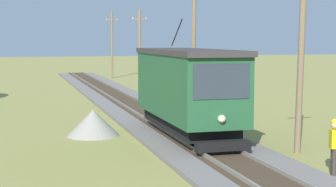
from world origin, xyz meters
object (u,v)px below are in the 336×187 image
object	(u,v)px
utility_pole_near_tram	(302,42)
utility_pole_far	(139,48)
gravel_pile	(93,123)
track_worker	(334,144)
utility_pole_distant	(112,44)
utility_pole_mid	(194,46)
red_tram	(188,88)

from	to	relation	value
utility_pole_near_tram	utility_pole_far	xyz separation A→B (m)	(0.00, 27.44, -0.67)
gravel_pile	track_worker	xyz separation A→B (m)	(6.29, -9.02, 0.40)
utility_pole_near_tram	track_worker	distance (m)	4.51
utility_pole_far	utility_pole_distant	xyz separation A→B (m)	(-0.00, 13.90, 0.23)
track_worker	utility_pole_mid	bearing A→B (deg)	-74.67
gravel_pile	track_worker	world-z (taller)	track_worker
red_tram	gravel_pile	bearing A→B (deg)	152.79
utility_pole_far	track_worker	bearing A→B (deg)	-91.04
utility_pole_near_tram	track_worker	world-z (taller)	utility_pole_near_tram
red_tram	utility_pole_distant	bearing A→B (deg)	85.25
red_tram	utility_pole_far	distance (m)	23.76
utility_pole_near_tram	utility_pole_mid	xyz separation A→B (m)	(0.00, 12.67, -0.30)
utility_pole_near_tram	track_worker	size ratio (longest dim) A/B	4.53
utility_pole_mid	utility_pole_far	xyz separation A→B (m)	(0.00, 14.77, -0.37)
utility_pole_mid	track_worker	distance (m)	16.11
utility_pole_distant	gravel_pile	bearing A→B (deg)	-100.91
red_tram	track_worker	world-z (taller)	red_tram
red_tram	utility_pole_mid	world-z (taller)	utility_pole_mid
utility_pole_mid	utility_pole_near_tram	bearing A→B (deg)	-90.00
utility_pole_near_tram	utility_pole_mid	world-z (taller)	utility_pole_near_tram
red_tram	utility_pole_near_tram	xyz separation A→B (m)	(3.11, -3.92, 1.94)
track_worker	gravel_pile	bearing A→B (deg)	-37.76
utility_pole_far	utility_pole_mid	bearing A→B (deg)	-90.00
utility_pole_far	track_worker	world-z (taller)	utility_pole_far
red_tram	utility_pole_near_tram	world-z (taller)	utility_pole_near_tram
utility_pole_far	gravel_pile	xyz separation A→B (m)	(-6.85, -21.60, -2.88)
utility_pole_far	gravel_pile	bearing A→B (deg)	-107.59
gravel_pile	track_worker	distance (m)	11.00
gravel_pile	utility_pole_distant	bearing A→B (deg)	79.09
utility_pole_near_tram	track_worker	xyz separation A→B (m)	(-0.55, -3.18, -3.15)
utility_pole_mid	gravel_pile	distance (m)	10.20
utility_pole_mid	utility_pole_far	world-z (taller)	utility_pole_mid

